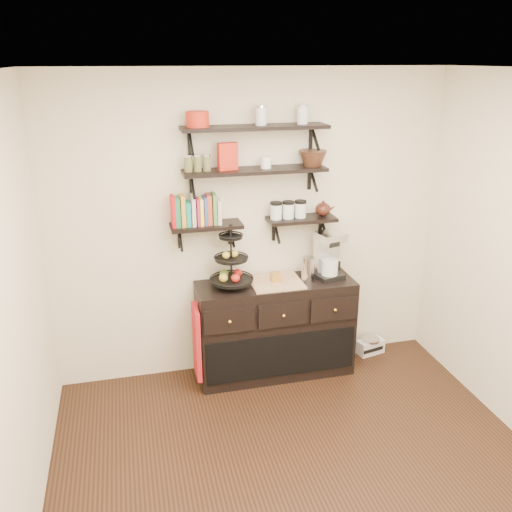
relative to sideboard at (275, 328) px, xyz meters
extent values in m
plane|color=black|center=(-0.16, -1.51, -0.45)|extent=(3.50, 3.50, 0.00)
cube|color=white|center=(-0.16, -1.51, 2.25)|extent=(3.50, 3.50, 0.02)
cube|color=silver|center=(-0.16, 0.24, 0.90)|extent=(3.50, 0.02, 2.70)
cube|color=silver|center=(-1.91, -1.51, 0.90)|extent=(0.02, 3.50, 2.70)
cube|color=black|center=(-0.16, 0.10, 1.78)|extent=(1.20, 0.27, 0.03)
cube|color=black|center=(-0.68, 0.22, 1.67)|extent=(0.02, 0.03, 0.20)
cube|color=black|center=(0.36, 0.22, 1.67)|extent=(0.02, 0.03, 0.20)
cube|color=black|center=(-0.16, 0.10, 1.43)|extent=(1.20, 0.27, 0.03)
cube|color=black|center=(-0.68, 0.22, 1.32)|extent=(0.02, 0.03, 0.20)
cube|color=black|center=(0.36, 0.22, 1.32)|extent=(0.02, 0.03, 0.20)
cube|color=black|center=(-0.58, 0.11, 0.98)|extent=(0.60, 0.25, 0.03)
cube|color=black|center=(-0.80, 0.22, 0.87)|extent=(0.02, 0.03, 0.20)
cube|color=black|center=(-0.36, 0.22, 0.87)|extent=(0.03, 0.03, 0.20)
cube|color=black|center=(0.26, 0.11, 0.98)|extent=(0.60, 0.25, 0.03)
cube|color=black|center=(0.04, 0.22, 0.87)|extent=(0.03, 0.03, 0.20)
cube|color=black|center=(0.48, 0.22, 0.87)|extent=(0.02, 0.03, 0.20)
cube|color=red|center=(-0.84, 0.12, 1.10)|extent=(0.02, 0.15, 0.20)
cube|color=#216D4A|center=(-0.81, 0.12, 1.12)|extent=(0.03, 0.15, 0.24)
cube|color=gold|center=(-0.77, 0.12, 1.10)|extent=(0.04, 0.15, 0.21)
cube|color=#158880|center=(-0.73, 0.12, 1.12)|extent=(0.03, 0.15, 0.25)
cube|color=beige|center=(-0.70, 0.12, 1.11)|extent=(0.03, 0.15, 0.22)
cube|color=#AC2046|center=(-0.66, 0.12, 1.13)|extent=(0.04, 0.15, 0.26)
cube|color=#F6E74B|center=(-0.62, 0.12, 1.11)|extent=(0.03, 0.15, 0.23)
cube|color=#3B4395|center=(-0.59, 0.12, 1.10)|extent=(0.03, 0.15, 0.20)
cube|color=#A6412C|center=(-0.55, 0.12, 1.12)|extent=(0.04, 0.15, 0.24)
cube|color=#498343|center=(-0.51, 0.12, 1.10)|extent=(0.03, 0.15, 0.21)
cube|color=beige|center=(-0.47, 0.12, 1.12)|extent=(0.03, 0.15, 0.25)
cylinder|color=silver|center=(0.03, 0.12, 1.06)|extent=(0.10, 0.10, 0.13)
cylinder|color=silver|center=(0.14, 0.12, 1.06)|extent=(0.10, 0.10, 0.13)
cylinder|color=silver|center=(0.25, 0.12, 1.06)|extent=(0.10, 0.10, 0.13)
cube|color=black|center=(0.00, 0.00, 0.00)|extent=(1.40, 0.45, 0.90)
cube|color=tan|center=(0.00, 0.00, 0.46)|extent=(0.45, 0.41, 0.02)
sphere|color=gold|center=(-0.47, -0.25, 0.25)|extent=(0.04, 0.04, 0.04)
sphere|color=gold|center=(0.00, -0.25, 0.25)|extent=(0.04, 0.04, 0.04)
sphere|color=gold|center=(0.47, -0.25, 0.25)|extent=(0.04, 0.04, 0.04)
cylinder|color=black|center=(-0.40, 0.00, 0.72)|extent=(0.02, 0.02, 0.54)
cylinder|color=black|center=(-0.40, 0.00, 0.51)|extent=(0.37, 0.37, 0.01)
cylinder|color=black|center=(-0.40, 0.00, 0.71)|extent=(0.28, 0.28, 0.02)
cylinder|color=black|center=(-0.40, 0.00, 0.90)|extent=(0.19, 0.19, 0.02)
sphere|color=#B21914|center=(-0.33, 0.04, 0.56)|extent=(0.08, 0.08, 0.08)
sphere|color=gold|center=(-0.44, 0.00, 0.75)|extent=(0.06, 0.06, 0.06)
cube|color=#9F6A24|center=(0.00, 0.00, 0.50)|extent=(0.08, 0.08, 0.08)
cube|color=black|center=(0.49, 0.00, 0.47)|extent=(0.28, 0.26, 0.04)
cube|color=silver|center=(0.49, 0.07, 0.65)|extent=(0.25, 0.14, 0.36)
cube|color=silver|center=(0.49, 0.00, 0.84)|extent=(0.28, 0.26, 0.07)
cylinder|color=silver|center=(0.49, -0.02, 0.56)|extent=(0.18, 0.18, 0.14)
cylinder|color=silver|center=(0.29, -0.02, 0.56)|extent=(0.11, 0.11, 0.22)
cube|color=#A41122|center=(-0.73, -0.10, 0.01)|extent=(0.04, 0.28, 0.65)
cube|color=silver|center=(1.01, 0.10, -0.38)|extent=(0.29, 0.19, 0.14)
cylinder|color=silver|center=(1.01, 0.10, -0.30)|extent=(0.21, 0.21, 0.02)
cube|color=black|center=(1.01, 0.03, -0.38)|extent=(0.23, 0.06, 0.04)
cube|color=red|center=(-0.39, 0.10, 1.56)|extent=(0.17, 0.09, 0.22)
cylinder|color=white|center=(-0.07, 0.10, 1.50)|extent=(0.09, 0.09, 0.10)
cylinder|color=red|center=(-0.63, 0.10, 1.86)|extent=(0.18, 0.18, 0.12)
camera|label=1|loc=(-1.22, -4.22, 2.31)|focal=38.00mm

